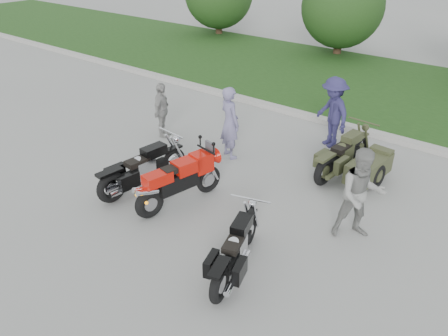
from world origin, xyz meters
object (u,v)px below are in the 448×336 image
Objects in this scene: person_stripe at (230,123)px; person_grey at (361,195)px; person_back at (162,110)px; person_denim at (332,112)px; cruiser_right at (235,252)px; cruiser_sidecar at (357,163)px; sportbike_red at (178,180)px; cruiser_left at (140,170)px.

person_grey is (3.93, -1.14, -0.02)m from person_stripe.
person_denim is at bearing -84.62° from person_back.
cruiser_right is 4.31m from cruiser_sidecar.
sportbike_red is 0.91× the size of cruiser_sidecar.
person_grey is at bearing -124.39° from person_back.
cruiser_left is at bearing 147.61° from cruiser_right.
person_back reaches higher than sportbike_red.
person_denim is 1.22× the size of person_back.
cruiser_left is 1.55× the size of person_back.
cruiser_right is at bearing -8.63° from cruiser_left.
cruiser_right is at bearing -156.99° from person_grey.
person_grey is 6.25m from person_back.
person_denim reaches higher than cruiser_right.
cruiser_right is 1.13× the size of person_stripe.
cruiser_sidecar is 1.24× the size of person_denim.
cruiser_right is at bearing -89.02° from cruiser_sidecar.
person_stripe is 0.98× the size of person_denim.
sportbike_red is at bearing 162.22° from person_grey.
person_back is (-5.30, -1.07, 0.35)m from cruiser_sidecar.
cruiser_sidecar is (0.31, 4.30, -0.00)m from cruiser_right.
cruiser_right is (2.20, -0.93, -0.18)m from sportbike_red.
sportbike_red is 3.65m from person_grey.
cruiser_left is 4.73m from person_grey.
person_grey is 4.00m from person_denim.
cruiser_left is at bearing 99.26° from person_stripe.
sportbike_red reaches higher than cruiser_left.
sportbike_red is at bearing 124.32° from person_stripe.
person_stripe is at bearing 124.58° from person_grey.
cruiser_right is 4.40m from person_stripe.
cruiser_left is 3.42m from cruiser_right.
cruiser_left is 4.98m from cruiser_sidecar.
person_stripe reaches higher than person_back.
cruiser_sidecar is at bearing 64.92° from sportbike_red.
person_denim reaches higher than person_stripe.
cruiser_left is 1.29× the size of person_stripe.
person_denim is at bearing 82.81° from cruiser_right.
person_back is at bearing 26.46° from person_stripe.
cruiser_sidecar is at bearing 49.64° from cruiser_left.
sportbike_red is 3.62m from person_back.
cruiser_left is 2.90m from person_back.
sportbike_red is 1.15× the size of person_stripe.
sportbike_red is 0.90× the size of cruiser_left.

